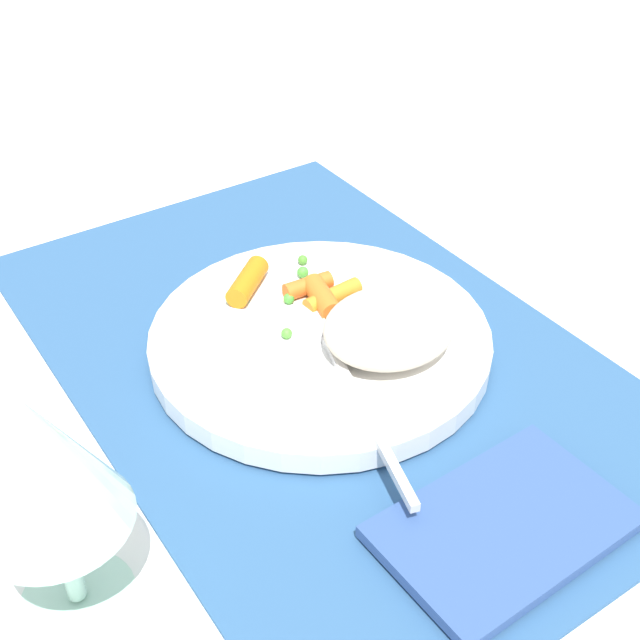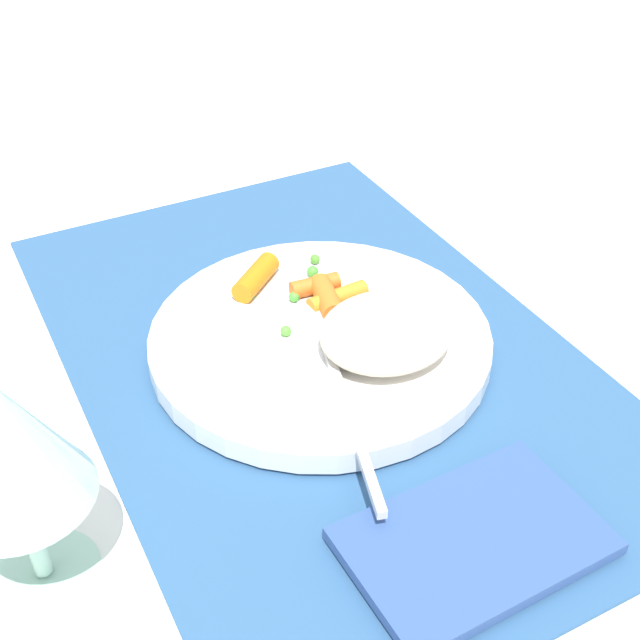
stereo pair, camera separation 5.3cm
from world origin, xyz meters
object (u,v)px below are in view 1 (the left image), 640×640
(fork, at_px, (343,371))
(napkin, at_px, (504,526))
(rice_mound, at_px, (389,327))
(carrot_portion, at_px, (296,290))
(wine_glass, at_px, (42,470))
(plate, at_px, (320,340))

(fork, relative_size, napkin, 1.42)
(fork, bearing_deg, rice_mound, -82.22)
(carrot_portion, relative_size, wine_glass, 0.65)
(plate, bearing_deg, napkin, 178.48)
(rice_mound, bearing_deg, carrot_portion, 14.11)
(napkin, bearing_deg, plate, -1.52)
(fork, xyz_separation_m, wine_glass, (-0.05, 0.21, 0.07))
(carrot_portion, bearing_deg, plate, 170.02)
(wine_glass, xyz_separation_m, napkin, (-0.10, -0.22, -0.09))
(carrot_portion, xyz_separation_m, fork, (-0.09, 0.02, -0.00))
(fork, bearing_deg, napkin, -176.68)
(carrot_portion, height_order, napkin, carrot_portion)
(plate, xyz_separation_m, wine_glass, (-0.10, 0.22, 0.09))
(rice_mound, distance_m, fork, 0.05)
(plate, distance_m, napkin, 0.19)
(rice_mound, xyz_separation_m, napkin, (-0.15, 0.03, -0.03))
(carrot_portion, relative_size, napkin, 0.66)
(fork, distance_m, wine_glass, 0.23)
(rice_mound, distance_m, napkin, 0.16)
(rice_mound, relative_size, napkin, 0.66)
(rice_mound, xyz_separation_m, fork, (-0.01, 0.04, -0.01))
(napkin, bearing_deg, wine_glass, 66.03)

